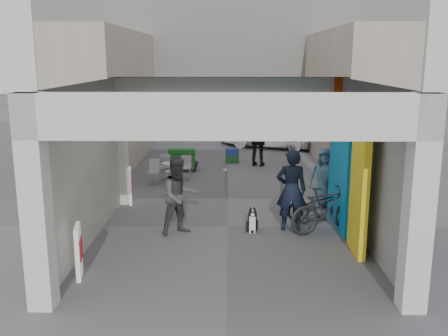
{
  "coord_description": "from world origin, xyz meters",
  "views": [
    {
      "loc": [
        0.06,
        -11.49,
        4.01
      ],
      "look_at": [
        -0.1,
        1.0,
        1.24
      ],
      "focal_mm": 40.0,
      "sensor_mm": 36.0,
      "label": 1
    }
  ],
  "objects_px": {
    "white_van": "(269,132)",
    "man_with_dog": "(291,190)",
    "man_crates": "(259,140)",
    "bicycle_rear": "(327,210)",
    "cafe_set": "(169,173)",
    "man_back_turned": "(179,196)",
    "produce_stand": "(181,162)",
    "bicycle_front": "(320,204)",
    "border_collie": "(252,222)",
    "man_elderly": "(324,177)"
  },
  "relations": [
    {
      "from": "man_elderly",
      "to": "bicycle_front",
      "type": "distance_m",
      "value": 1.34
    },
    {
      "from": "cafe_set",
      "to": "man_elderly",
      "type": "distance_m",
      "value": 5.42
    },
    {
      "from": "man_with_dog",
      "to": "white_van",
      "type": "xyz_separation_m",
      "value": [
        0.34,
        11.18,
        -0.26
      ]
    },
    {
      "from": "man_elderly",
      "to": "man_crates",
      "type": "relative_size",
      "value": 0.81
    },
    {
      "from": "man_with_dog",
      "to": "man_crates",
      "type": "xyz_separation_m",
      "value": [
        -0.37,
        7.16,
        0.03
      ]
    },
    {
      "from": "bicycle_rear",
      "to": "bicycle_front",
      "type": "bearing_deg",
      "value": -21.42
    },
    {
      "from": "cafe_set",
      "to": "man_with_dog",
      "type": "xyz_separation_m",
      "value": [
        3.47,
        -4.78,
        0.69
      ]
    },
    {
      "from": "man_with_dog",
      "to": "man_crates",
      "type": "bearing_deg",
      "value": -84.61
    },
    {
      "from": "produce_stand",
      "to": "bicycle_front",
      "type": "xyz_separation_m",
      "value": [
        4.01,
        -5.66,
        0.13
      ]
    },
    {
      "from": "bicycle_rear",
      "to": "white_van",
      "type": "xyz_separation_m",
      "value": [
        -0.48,
        11.36,
        0.15
      ]
    },
    {
      "from": "bicycle_rear",
      "to": "white_van",
      "type": "relative_size",
      "value": 0.45
    },
    {
      "from": "border_collie",
      "to": "man_crates",
      "type": "distance_m",
      "value": 7.36
    },
    {
      "from": "cafe_set",
      "to": "border_collie",
      "type": "xyz_separation_m",
      "value": [
        2.56,
        -4.93,
        -0.04
      ]
    },
    {
      "from": "border_collie",
      "to": "man_back_turned",
      "type": "relative_size",
      "value": 0.35
    },
    {
      "from": "man_elderly",
      "to": "white_van",
      "type": "xyz_separation_m",
      "value": [
        -0.78,
        9.25,
        -0.11
      ]
    },
    {
      "from": "man_crates",
      "to": "bicycle_rear",
      "type": "bearing_deg",
      "value": 114.63
    },
    {
      "from": "cafe_set",
      "to": "man_elderly",
      "type": "height_order",
      "value": "man_elderly"
    },
    {
      "from": "cafe_set",
      "to": "man_crates",
      "type": "height_order",
      "value": "man_crates"
    },
    {
      "from": "white_van",
      "to": "man_elderly",
      "type": "bearing_deg",
      "value": -154.04
    },
    {
      "from": "bicycle_front",
      "to": "bicycle_rear",
      "type": "bearing_deg",
      "value": 169.72
    },
    {
      "from": "man_crates",
      "to": "bicycle_front",
      "type": "height_order",
      "value": "man_crates"
    },
    {
      "from": "man_back_turned",
      "to": "border_collie",
      "type": "bearing_deg",
      "value": -26.2
    },
    {
      "from": "cafe_set",
      "to": "man_with_dog",
      "type": "relative_size",
      "value": 0.68
    },
    {
      "from": "produce_stand",
      "to": "bicycle_rear",
      "type": "relative_size",
      "value": 0.63
    },
    {
      "from": "produce_stand",
      "to": "bicycle_front",
      "type": "distance_m",
      "value": 6.94
    },
    {
      "from": "man_elderly",
      "to": "man_back_turned",
      "type": "bearing_deg",
      "value": -144.81
    },
    {
      "from": "border_collie",
      "to": "produce_stand",
      "type": "bearing_deg",
      "value": 122.97
    },
    {
      "from": "produce_stand",
      "to": "man_elderly",
      "type": "xyz_separation_m",
      "value": [
        4.31,
        -4.41,
        0.51
      ]
    },
    {
      "from": "border_collie",
      "to": "man_crates",
      "type": "bearing_deg",
      "value": 99.28
    },
    {
      "from": "man_with_dog",
      "to": "man_crates",
      "type": "height_order",
      "value": "man_crates"
    },
    {
      "from": "white_van",
      "to": "man_with_dog",
      "type": "bearing_deg",
      "value": -160.56
    },
    {
      "from": "man_with_dog",
      "to": "white_van",
      "type": "distance_m",
      "value": 11.19
    },
    {
      "from": "cafe_set",
      "to": "bicycle_front",
      "type": "distance_m",
      "value": 5.93
    },
    {
      "from": "produce_stand",
      "to": "border_collie",
      "type": "distance_m",
      "value": 6.87
    },
    {
      "from": "man_crates",
      "to": "border_collie",
      "type": "bearing_deg",
      "value": 101.24
    },
    {
      "from": "produce_stand",
      "to": "man_with_dog",
      "type": "bearing_deg",
      "value": -76.91
    },
    {
      "from": "produce_stand",
      "to": "man_back_turned",
      "type": "distance_m",
      "value": 6.67
    },
    {
      "from": "man_elderly",
      "to": "bicycle_rear",
      "type": "distance_m",
      "value": 2.14
    },
    {
      "from": "border_collie",
      "to": "white_van",
      "type": "relative_size",
      "value": 0.15
    },
    {
      "from": "produce_stand",
      "to": "man_back_turned",
      "type": "xyz_separation_m",
      "value": [
        0.6,
        -6.61,
        0.59
      ]
    },
    {
      "from": "bicycle_front",
      "to": "white_van",
      "type": "distance_m",
      "value": 10.52
    },
    {
      "from": "man_elderly",
      "to": "cafe_set",
      "type": "bearing_deg",
      "value": 152.56
    },
    {
      "from": "produce_stand",
      "to": "border_collie",
      "type": "xyz_separation_m",
      "value": [
        2.29,
        -6.48,
        -0.06
      ]
    },
    {
      "from": "cafe_set",
      "to": "man_back_turned",
      "type": "distance_m",
      "value": 5.17
    },
    {
      "from": "produce_stand",
      "to": "border_collie",
      "type": "bearing_deg",
      "value": -84.26
    },
    {
      "from": "man_crates",
      "to": "bicycle_front",
      "type": "xyz_separation_m",
      "value": [
        1.18,
        -6.48,
        -0.57
      ]
    },
    {
      "from": "man_crates",
      "to": "bicycle_rear",
      "type": "xyz_separation_m",
      "value": [
        1.18,
        -7.34,
        -0.45
      ]
    },
    {
      "from": "border_collie",
      "to": "bicycle_front",
      "type": "xyz_separation_m",
      "value": [
        1.72,
        0.82,
        0.19
      ]
    },
    {
      "from": "man_crates",
      "to": "cafe_set",
      "type": "bearing_deg",
      "value": 53.0
    },
    {
      "from": "man_back_turned",
      "to": "bicycle_front",
      "type": "bearing_deg",
      "value": -15.04
    }
  ]
}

